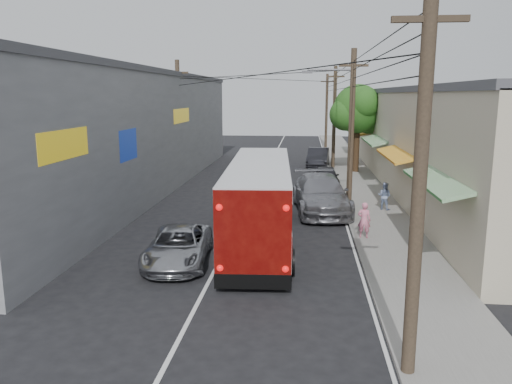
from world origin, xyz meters
TOP-DOWN VIEW (x-y plane):
  - ground at (0.00, 0.00)m, footprint 120.00×120.00m
  - sidewalk at (6.50, 20.00)m, footprint 3.00×80.00m
  - building_right at (10.99, 22.00)m, footprint 7.09×40.00m
  - building_left at (-8.50, 18.00)m, footprint 7.20×36.00m
  - utility_poles at (3.13, 20.33)m, footprint 11.80×45.28m
  - street_tree at (6.87, 26.02)m, footprint 4.40×4.00m
  - coach_bus at (1.20, 7.61)m, footprint 3.04×11.24m
  - jeepney at (-1.40, 4.57)m, footprint 2.45×4.62m
  - parked_suv at (3.80, 13.00)m, footprint 3.19×6.52m
  - parked_car_mid at (4.37, 20.22)m, footprint 1.64×3.82m
  - parked_car_far at (4.05, 29.07)m, footprint 2.02×4.79m
  - pedestrian_near at (5.40, 8.05)m, footprint 0.60×0.47m
  - pedestrian_far at (7.00, 13.28)m, footprint 0.85×0.79m

SIDE VIEW (x-z plane):
  - ground at x=0.00m, z-range 0.00..0.00m
  - sidewalk at x=6.50m, z-range 0.00..0.12m
  - jeepney at x=-1.40m, z-range 0.00..1.24m
  - parked_car_mid at x=4.37m, z-range 0.00..1.29m
  - parked_car_far at x=4.05m, z-range 0.00..1.54m
  - pedestrian_far at x=7.00m, z-range 0.12..1.51m
  - pedestrian_near at x=5.40m, z-range 0.12..1.58m
  - parked_suv at x=3.80m, z-range 0.00..1.83m
  - coach_bus at x=1.20m, z-range 0.06..3.26m
  - building_right at x=10.99m, z-range 0.03..6.28m
  - building_left at x=-8.50m, z-range 0.03..7.28m
  - utility_poles at x=3.13m, z-range 0.13..8.13m
  - street_tree at x=6.87m, z-range 1.37..7.97m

